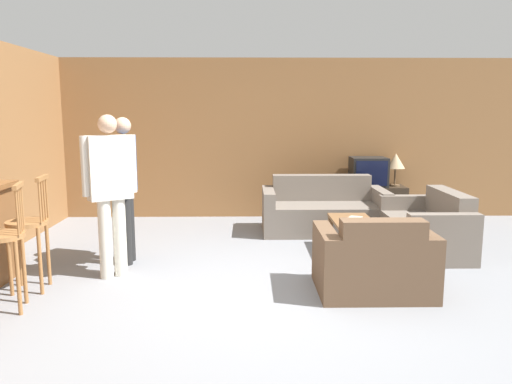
{
  "coord_description": "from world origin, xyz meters",
  "views": [
    {
      "loc": [
        -0.24,
        -4.55,
        1.75
      ],
      "look_at": [
        -0.15,
        0.99,
        0.85
      ],
      "focal_mm": 35.0,
      "sensor_mm": 36.0,
      "label": 1
    }
  ],
  "objects_px": {
    "loveseat_right": "(428,229)",
    "tv_unit": "(367,203)",
    "bar_chair_mid": "(4,245)",
    "armchair_near": "(374,264)",
    "couch_far": "(324,212)",
    "coffee_table": "(353,226)",
    "bar_chair_far": "(29,231)",
    "table_lamp": "(396,162)",
    "tv": "(368,172)",
    "person_by_counter": "(110,187)",
    "book_on_table": "(355,218)",
    "person_by_window": "(125,182)"
  },
  "relations": [
    {
      "from": "bar_chair_mid",
      "to": "loveseat_right",
      "type": "distance_m",
      "value": 4.75
    },
    {
      "from": "loveseat_right",
      "to": "person_by_counter",
      "type": "bearing_deg",
      "value": -166.33
    },
    {
      "from": "bar_chair_far",
      "to": "table_lamp",
      "type": "distance_m",
      "value": 5.53
    },
    {
      "from": "couch_far",
      "to": "table_lamp",
      "type": "distance_m",
      "value": 1.63
    },
    {
      "from": "couch_far",
      "to": "person_by_window",
      "type": "distance_m",
      "value": 3.0
    },
    {
      "from": "couch_far",
      "to": "coffee_table",
      "type": "bearing_deg",
      "value": -80.46
    },
    {
      "from": "book_on_table",
      "to": "coffee_table",
      "type": "bearing_deg",
      "value": -123.24
    },
    {
      "from": "loveseat_right",
      "to": "tv_unit",
      "type": "xyz_separation_m",
      "value": [
        -0.31,
        1.89,
        -0.01
      ]
    },
    {
      "from": "book_on_table",
      "to": "person_by_counter",
      "type": "relative_size",
      "value": 0.12
    },
    {
      "from": "couch_far",
      "to": "loveseat_right",
      "type": "relative_size",
      "value": 1.28
    },
    {
      "from": "couch_far",
      "to": "armchair_near",
      "type": "height_order",
      "value": "couch_far"
    },
    {
      "from": "bar_chair_mid",
      "to": "person_by_counter",
      "type": "height_order",
      "value": "person_by_counter"
    },
    {
      "from": "bar_chair_mid",
      "to": "armchair_near",
      "type": "distance_m",
      "value": 3.39
    },
    {
      "from": "bar_chair_far",
      "to": "book_on_table",
      "type": "distance_m",
      "value": 3.7
    },
    {
      "from": "loveseat_right",
      "to": "person_by_counter",
      "type": "distance_m",
      "value": 3.86
    },
    {
      "from": "tv_unit",
      "to": "table_lamp",
      "type": "relative_size",
      "value": 2.27
    },
    {
      "from": "couch_far",
      "to": "book_on_table",
      "type": "height_order",
      "value": "couch_far"
    },
    {
      "from": "coffee_table",
      "to": "tv",
      "type": "xyz_separation_m",
      "value": [
        0.64,
        1.94,
        0.44
      ]
    },
    {
      "from": "bar_chair_mid",
      "to": "bar_chair_far",
      "type": "relative_size",
      "value": 1.0
    },
    {
      "from": "armchair_near",
      "to": "tv",
      "type": "distance_m",
      "value": 3.42
    },
    {
      "from": "tv_unit",
      "to": "tv",
      "type": "height_order",
      "value": "tv"
    },
    {
      "from": "loveseat_right",
      "to": "coffee_table",
      "type": "distance_m",
      "value": 0.95
    },
    {
      "from": "couch_far",
      "to": "tv_unit",
      "type": "relative_size",
      "value": 1.48
    },
    {
      "from": "bar_chair_mid",
      "to": "bar_chair_far",
      "type": "bearing_deg",
      "value": 89.96
    },
    {
      "from": "couch_far",
      "to": "coffee_table",
      "type": "distance_m",
      "value": 1.17
    },
    {
      "from": "coffee_table",
      "to": "table_lamp",
      "type": "xyz_separation_m",
      "value": [
        1.07,
        1.94,
        0.6
      ]
    },
    {
      "from": "bar_chair_mid",
      "to": "person_by_counter",
      "type": "relative_size",
      "value": 0.66
    },
    {
      "from": "coffee_table",
      "to": "book_on_table",
      "type": "bearing_deg",
      "value": 56.76
    },
    {
      "from": "tv",
      "to": "table_lamp",
      "type": "bearing_deg",
      "value": 0.39
    },
    {
      "from": "tv_unit",
      "to": "tv",
      "type": "distance_m",
      "value": 0.51
    },
    {
      "from": "bar_chair_far",
      "to": "loveseat_right",
      "type": "distance_m",
      "value": 4.58
    },
    {
      "from": "book_on_table",
      "to": "bar_chair_mid",
      "type": "bearing_deg",
      "value": -152.48
    },
    {
      "from": "table_lamp",
      "to": "person_by_window",
      "type": "bearing_deg",
      "value": -148.9
    },
    {
      "from": "armchair_near",
      "to": "person_by_counter",
      "type": "distance_m",
      "value": 2.79
    },
    {
      "from": "tv",
      "to": "coffee_table",
      "type": "bearing_deg",
      "value": -108.21
    },
    {
      "from": "couch_far",
      "to": "tv_unit",
      "type": "bearing_deg",
      "value": 43.71
    },
    {
      "from": "coffee_table",
      "to": "tv_unit",
      "type": "xyz_separation_m",
      "value": [
        0.64,
        1.94,
        -0.07
      ]
    },
    {
      "from": "couch_far",
      "to": "tv_unit",
      "type": "xyz_separation_m",
      "value": [
        0.83,
        0.79,
        -0.01
      ]
    },
    {
      "from": "loveseat_right",
      "to": "person_by_window",
      "type": "height_order",
      "value": "person_by_window"
    },
    {
      "from": "person_by_window",
      "to": "table_lamp",
      "type": "bearing_deg",
      "value": 31.1
    },
    {
      "from": "loveseat_right",
      "to": "tv",
      "type": "distance_m",
      "value": 1.98
    },
    {
      "from": "coffee_table",
      "to": "tv_unit",
      "type": "height_order",
      "value": "tv_unit"
    },
    {
      "from": "couch_far",
      "to": "tv",
      "type": "xyz_separation_m",
      "value": [
        0.83,
        0.79,
        0.5
      ]
    },
    {
      "from": "tv",
      "to": "armchair_near",
      "type": "bearing_deg",
      "value": -102.34
    },
    {
      "from": "couch_far",
      "to": "bar_chair_mid",
      "type": "bearing_deg",
      "value": -138.14
    },
    {
      "from": "tv",
      "to": "person_by_window",
      "type": "distance_m",
      "value": 4.06
    },
    {
      "from": "armchair_near",
      "to": "table_lamp",
      "type": "xyz_separation_m",
      "value": [
        1.16,
        3.31,
        0.66
      ]
    },
    {
      "from": "coffee_table",
      "to": "person_by_counter",
      "type": "relative_size",
      "value": 0.55
    },
    {
      "from": "armchair_near",
      "to": "tv_unit",
      "type": "distance_m",
      "value": 3.39
    },
    {
      "from": "bar_chair_far",
      "to": "table_lamp",
      "type": "relative_size",
      "value": 2.14
    }
  ]
}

